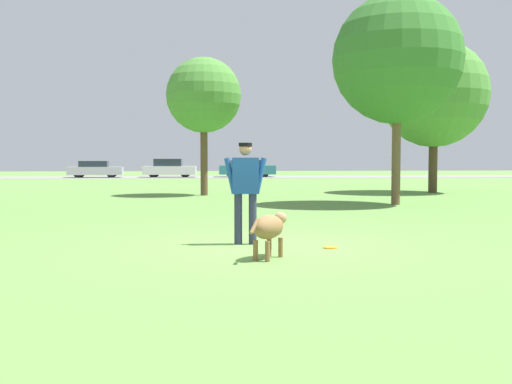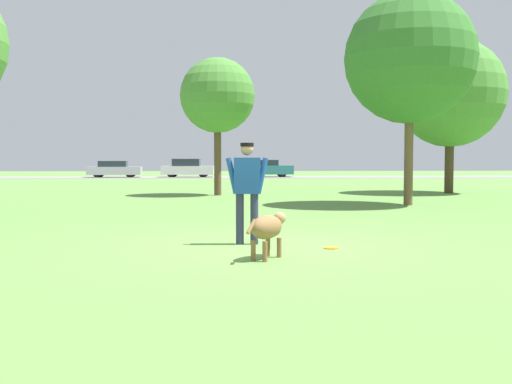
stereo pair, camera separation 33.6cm
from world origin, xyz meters
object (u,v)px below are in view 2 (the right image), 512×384
object	(u,v)px
dog	(268,228)
tree_mid_center	(217,96)
frisbee	(331,248)
tree_far_right	(450,93)
tree_near_right	(410,58)
parked_car_silver	(114,169)
person	(247,184)
parked_car_white	(188,168)
parked_car_teal	(265,168)

from	to	relation	value
dog	tree_mid_center	size ratio (longest dim) A/B	0.18
dog	frisbee	size ratio (longest dim) A/B	3.91
tree_far_right	tree_near_right	world-z (taller)	tree_near_right
dog	parked_car_silver	distance (m)	38.63
tree_far_right	tree_mid_center	xyz separation A→B (m)	(-9.46, -0.90, -0.26)
frisbee	parked_car_silver	xyz separation A→B (m)	(-9.88, 36.72, 0.61)
tree_near_right	tree_far_right	bearing A→B (deg)	59.51
person	parked_car_silver	bearing A→B (deg)	105.31
dog	tree_mid_center	bearing A→B (deg)	35.81
parked_car_white	dog	bearing A→B (deg)	-82.52
tree_near_right	parked_car_white	size ratio (longest dim) A/B	1.58
parked_car_white	parked_car_teal	size ratio (longest dim) A/B	0.94
parked_car_silver	tree_mid_center	bearing A→B (deg)	-73.13
tree_far_right	parked_car_silver	size ratio (longest dim) A/B	1.55
frisbee	parked_car_teal	size ratio (longest dim) A/B	0.06
person	dog	bearing A→B (deg)	-78.90
frisbee	tree_far_right	bearing A→B (deg)	62.88
parked_car_white	tree_near_right	bearing A→B (deg)	-71.15
person	parked_car_white	distance (m)	36.45
parked_car_white	frisbee	bearing A→B (deg)	-80.76
person	dog	size ratio (longest dim) A/B	1.79
frisbee	parked_car_teal	bearing A→B (deg)	87.57
parked_car_silver	parked_car_teal	xyz separation A→B (m)	(11.45, 0.31, 0.04)
parked_car_teal	tree_far_right	bearing A→B (deg)	-74.65
dog	tree_far_right	world-z (taller)	tree_far_right
tree_near_right	dog	bearing A→B (deg)	-117.78
tree_mid_center	parked_car_silver	world-z (taller)	tree_mid_center
tree_far_right	frisbee	bearing A→B (deg)	-117.12
dog	person	bearing A→B (deg)	41.81
tree_far_right	parked_car_white	size ratio (longest dim) A/B	1.55
frisbee	tree_mid_center	xyz separation A→B (m)	(-1.88, 13.90, 3.81)
dog	parked_car_silver	world-z (taller)	parked_car_silver
frisbee	tree_far_right	world-z (taller)	tree_far_right
tree_far_right	parked_car_teal	distance (m)	23.27
parked_car_silver	dog	bearing A→B (deg)	-79.26
tree_mid_center	parked_car_teal	bearing A→B (deg)	81.52
tree_mid_center	parked_car_white	bearing A→B (deg)	96.16
tree_far_right	parked_car_teal	size ratio (longest dim) A/B	1.46
tree_near_right	parked_car_white	xyz separation A→B (m)	(-8.29, 28.26, -3.73)
tree_mid_center	parked_car_silver	bearing A→B (deg)	109.33
tree_near_right	tree_mid_center	distance (m)	7.88
parked_car_silver	parked_car_teal	size ratio (longest dim) A/B	0.94
frisbee	parked_car_white	size ratio (longest dim) A/B	0.06
frisbee	parked_car_white	bearing A→B (deg)	96.74
tree_far_right	parked_car_silver	distance (m)	28.24
parked_car_teal	parked_car_white	bearing A→B (deg)	-178.26
person	parked_car_silver	world-z (taller)	person
tree_near_right	parked_car_teal	world-z (taller)	tree_near_right
tree_far_right	parked_car_silver	xyz separation A→B (m)	(-17.46, 21.92, -3.46)
tree_near_right	parked_car_silver	world-z (taller)	tree_near_right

